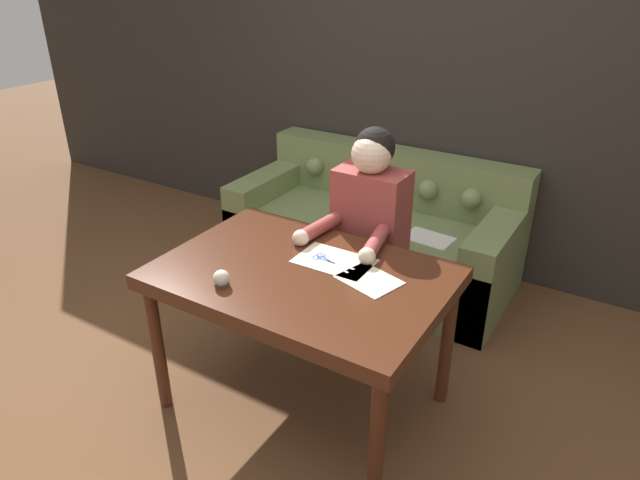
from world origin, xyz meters
TOP-DOWN VIEW (x-y plane):
  - ground_plane at (0.00, 0.00)m, footprint 16.00×16.00m
  - wall_back at (0.00, 1.92)m, footprint 8.00×0.06m
  - dining_table at (0.11, 0.14)m, footprint 1.26×0.86m
  - couch at (-0.18, 1.48)m, footprint 1.84×0.88m
  - person at (0.14, 0.73)m, footprint 0.43×0.58m
  - pattern_paper_main at (0.19, 0.29)m, footprint 0.35×0.23m
  - pattern_paper_offcut at (0.40, 0.22)m, footprint 0.29×0.26m
  - scissors at (0.15, 0.27)m, footprint 0.22×0.10m
  - pin_cushion at (-0.11, -0.14)m, footprint 0.07×0.07m

SIDE VIEW (x-z plane):
  - ground_plane at x=0.00m, z-range 0.00..0.00m
  - couch at x=-0.18m, z-range -0.11..0.70m
  - person at x=0.14m, z-range 0.00..1.25m
  - dining_table at x=0.11m, z-range 0.30..1.04m
  - pattern_paper_main at x=0.19m, z-range 0.75..0.75m
  - pattern_paper_offcut at x=0.40m, z-range 0.75..0.75m
  - scissors at x=0.15m, z-range 0.75..0.75m
  - pin_cushion at x=-0.11m, z-range 0.74..0.82m
  - wall_back at x=0.00m, z-range 0.00..2.60m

